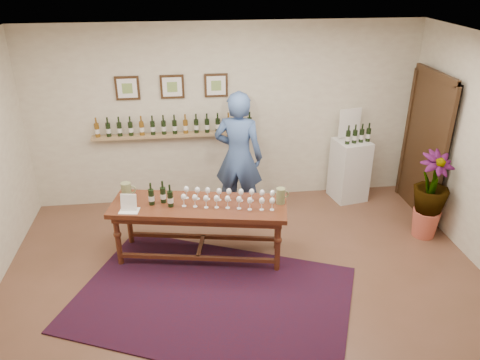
{
  "coord_description": "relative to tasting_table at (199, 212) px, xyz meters",
  "views": [
    {
      "loc": [
        -0.65,
        -4.41,
        3.62
      ],
      "look_at": [
        0.0,
        0.8,
        1.1
      ],
      "focal_mm": 35.0,
      "sensor_mm": 36.0,
      "label": 1
    }
  ],
  "objects": [
    {
      "name": "ground",
      "position": [
        0.53,
        -0.81,
        -0.67
      ],
      "size": [
        6.0,
        6.0,
        0.0
      ],
      "primitive_type": "plane",
      "color": "brown",
      "rests_on": "ground"
    },
    {
      "name": "room_shell",
      "position": [
        2.64,
        1.04,
        0.45
      ],
      "size": [
        6.0,
        6.0,
        6.0
      ],
      "color": "beige",
      "rests_on": "ground"
    },
    {
      "name": "rug",
      "position": [
        0.09,
        -0.89,
        -0.66
      ],
      "size": [
        3.69,
        3.15,
        0.02
      ],
      "primitive_type": "cube",
      "rotation": [
        0.0,
        0.0,
        -0.41
      ],
      "color": "#420B14",
      "rests_on": "ground"
    },
    {
      "name": "tasting_table",
      "position": [
        0.0,
        0.0,
        0.0
      ],
      "size": [
        2.32,
        1.11,
        0.79
      ],
      "rotation": [
        0.0,
        0.0,
        -0.19
      ],
      "color": "#482212",
      "rests_on": "ground"
    },
    {
      "name": "table_glasses",
      "position": [
        0.38,
        -0.05,
        0.21
      ],
      "size": [
        1.32,
        0.56,
        0.18
      ],
      "primitive_type": null,
      "rotation": [
        0.0,
        0.0,
        -0.21
      ],
      "color": "white",
      "rests_on": "tasting_table"
    },
    {
      "name": "table_bottles",
      "position": [
        -0.45,
        0.06,
        0.27
      ],
      "size": [
        0.33,
        0.25,
        0.31
      ],
      "primitive_type": null,
      "rotation": [
        0.0,
        0.0,
        -0.33
      ],
      "color": "black",
      "rests_on": "tasting_table"
    },
    {
      "name": "pitcher_left",
      "position": [
        -0.91,
        0.24,
        0.24
      ],
      "size": [
        0.15,
        0.15,
        0.24
      ],
      "primitive_type": null,
      "rotation": [
        0.0,
        0.0,
        -0.02
      ],
      "color": "olive",
      "rests_on": "tasting_table"
    },
    {
      "name": "pitcher_right",
      "position": [
        1.03,
        -0.1,
        0.22
      ],
      "size": [
        0.14,
        0.14,
        0.21
      ],
      "primitive_type": null,
      "rotation": [
        0.0,
        0.0,
        -0.1
      ],
      "color": "olive",
      "rests_on": "tasting_table"
    },
    {
      "name": "menu_card",
      "position": [
        -0.86,
        -0.05,
        0.23
      ],
      "size": [
        0.26,
        0.21,
        0.21
      ],
      "primitive_type": "cube",
      "rotation": [
        0.0,
        0.0,
        -0.16
      ],
      "color": "white",
      "rests_on": "tasting_table"
    },
    {
      "name": "display_pedestal",
      "position": [
        2.49,
        1.39,
        -0.17
      ],
      "size": [
        0.59,
        0.59,
        1.0
      ],
      "primitive_type": "cube",
      "rotation": [
        0.0,
        0.0,
        0.19
      ],
      "color": "silver",
      "rests_on": "ground"
    },
    {
      "name": "pedestal_bottles",
      "position": [
        2.54,
        1.31,
        0.5
      ],
      "size": [
        0.35,
        0.15,
        0.34
      ],
      "primitive_type": null,
      "rotation": [
        0.0,
        0.0,
        0.19
      ],
      "color": "black",
      "rests_on": "display_pedestal"
    },
    {
      "name": "info_sign",
      "position": [
        2.46,
        1.52,
        0.58
      ],
      "size": [
        0.37,
        0.09,
        0.51
      ],
      "primitive_type": "cube",
      "rotation": [
        0.0,
        0.0,
        0.19
      ],
      "color": "white",
      "rests_on": "display_pedestal"
    },
    {
      "name": "potted_plant",
      "position": [
        3.19,
        0.12,
        -0.03
      ],
      "size": [
        0.66,
        0.66,
        1.09
      ],
      "rotation": [
        0.0,
        0.0,
        0.16
      ],
      "color": "#B8513D",
      "rests_on": "ground"
    },
    {
      "name": "person",
      "position": [
        0.63,
        1.02,
        0.31
      ],
      "size": [
        0.83,
        0.68,
        1.96
      ],
      "primitive_type": "imported",
      "rotation": [
        0.0,
        0.0,
        2.8
      ],
      "color": "#3A558A",
      "rests_on": "ground"
    }
  ]
}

